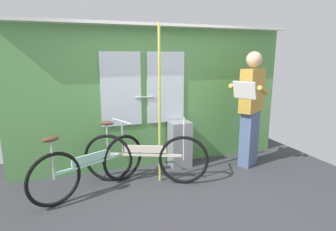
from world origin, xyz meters
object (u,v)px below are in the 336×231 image
object	(u,v)px
bicycle_near_door	(145,157)
bicycle_leaning_behind	(91,166)
trash_bin_by_wall	(180,144)
handrail_pole	(159,106)
passenger_reading_newspaper	(251,107)

from	to	relation	value
bicycle_near_door	bicycle_leaning_behind	bearing A→B (deg)	-153.37
trash_bin_by_wall	handrail_pole	size ratio (longest dim) A/B	0.34
bicycle_near_door	bicycle_leaning_behind	size ratio (longest dim) A/B	1.08
trash_bin_by_wall	handrail_pole	xyz separation A→B (m)	(-0.47, -0.42, 0.71)
bicycle_near_door	handrail_pole	distance (m)	0.74
trash_bin_by_wall	bicycle_leaning_behind	bearing A→B (deg)	-162.38
bicycle_leaning_behind	trash_bin_by_wall	bearing A→B (deg)	-8.40
passenger_reading_newspaper	trash_bin_by_wall	xyz separation A→B (m)	(-1.05, 0.33, -0.59)
bicycle_near_door	trash_bin_by_wall	size ratio (longest dim) A/B	2.22
bicycle_near_door	passenger_reading_newspaper	bearing A→B (deg)	25.56
bicycle_near_door	handrail_pole	world-z (taller)	handrail_pole
bicycle_leaning_behind	passenger_reading_newspaper	xyz separation A→B (m)	(2.45, 0.11, 0.60)
bicycle_near_door	handrail_pole	xyz separation A→B (m)	(0.21, -0.02, 0.71)
passenger_reading_newspaper	handrail_pole	xyz separation A→B (m)	(-1.52, -0.09, 0.12)
passenger_reading_newspaper	handrail_pole	world-z (taller)	handrail_pole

